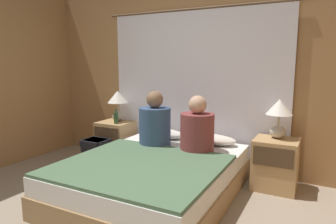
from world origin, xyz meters
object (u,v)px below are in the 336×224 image
(bed, at_px, (155,177))
(backpack_on_floor, at_px, (96,152))
(nightstand_right, at_px, (275,164))
(nightstand_left, at_px, (116,141))
(lamp_left, at_px, (118,101))
(pillow_right, at_px, (212,139))
(pillow_left, at_px, (163,133))
(person_right_in_bed, at_px, (197,129))
(beer_bottle_on_left_stand, at_px, (116,118))
(person_left_in_bed, at_px, (155,124))
(lamp_right, at_px, (279,113))

(bed, xyz_separation_m, backpack_on_floor, (-1.10, 0.35, 0.03))
(bed, height_order, nightstand_right, nightstand_right)
(nightstand_left, relative_size, lamp_left, 1.29)
(lamp_left, bearing_deg, nightstand_left, -90.00)
(pillow_right, bearing_deg, lamp_left, 178.76)
(nightstand_right, distance_m, pillow_left, 1.46)
(bed, xyz_separation_m, person_right_in_bed, (0.29, 0.45, 0.46))
(nightstand_left, bearing_deg, bed, -35.18)
(beer_bottle_on_left_stand, bearing_deg, backpack_on_floor, -105.83)
(pillow_right, bearing_deg, backpack_on_floor, -162.16)
(lamp_left, distance_m, person_left_in_bed, 0.95)
(nightstand_left, bearing_deg, person_right_in_bed, -13.10)
(person_left_in_bed, distance_m, person_right_in_bed, 0.55)
(pillow_right, xyz_separation_m, person_right_in_bed, (-0.05, -0.37, 0.19))
(bed, height_order, lamp_right, lamp_right)
(lamp_right, xyz_separation_m, pillow_left, (-1.44, -0.03, -0.38))
(pillow_left, relative_size, backpack_on_floor, 1.48)
(bed, relative_size, beer_bottle_on_left_stand, 9.41)
(pillow_left, height_order, backpack_on_floor, pillow_left)
(nightstand_left, distance_m, nightstand_right, 2.20)
(lamp_right, bearing_deg, beer_bottle_on_left_stand, -175.35)
(lamp_right, bearing_deg, pillow_left, -178.76)
(person_right_in_bed, xyz_separation_m, beer_bottle_on_left_stand, (-1.30, 0.23, -0.01))
(bed, relative_size, pillow_right, 3.36)
(backpack_on_floor, bearing_deg, bed, -17.80)
(lamp_right, relative_size, pillow_right, 0.73)
(nightstand_left, height_order, beer_bottle_on_left_stand, beer_bottle_on_left_stand)
(nightstand_left, distance_m, beer_bottle_on_left_stand, 0.39)
(nightstand_right, xyz_separation_m, person_right_in_bed, (-0.81, -0.32, 0.38))
(bed, distance_m, lamp_right, 1.53)
(bed, bearing_deg, pillow_right, 67.17)
(person_right_in_bed, bearing_deg, pillow_left, 150.02)
(nightstand_right, bearing_deg, person_left_in_bed, -166.56)
(bed, height_order, lamp_left, lamp_left)
(person_left_in_bed, bearing_deg, pillow_right, 31.46)
(lamp_right, xyz_separation_m, person_right_in_bed, (-0.81, -0.40, -0.19))
(bed, bearing_deg, beer_bottle_on_left_stand, 146.07)
(bed, height_order, beer_bottle_on_left_stand, beer_bottle_on_left_stand)
(beer_bottle_on_left_stand, bearing_deg, pillow_right, 5.91)
(nightstand_right, bearing_deg, nightstand_left, 180.00)
(bed, bearing_deg, backpack_on_floor, 162.20)
(pillow_left, relative_size, person_right_in_bed, 0.94)
(bed, relative_size, nightstand_right, 3.55)
(nightstand_right, relative_size, pillow_right, 0.95)
(lamp_left, bearing_deg, lamp_right, 0.00)
(pillow_left, xyz_separation_m, pillow_right, (0.69, 0.00, 0.00))
(lamp_right, height_order, pillow_left, lamp_right)
(person_left_in_bed, distance_m, backpack_on_floor, 0.96)
(nightstand_right, relative_size, lamp_right, 1.29)
(nightstand_left, height_order, person_right_in_bed, person_right_in_bed)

